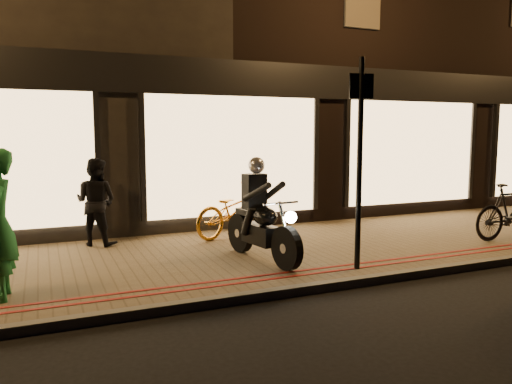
# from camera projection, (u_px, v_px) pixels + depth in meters

# --- Properties ---
(ground) EXTENTS (90.00, 90.00, 0.00)m
(ground) POSITION_uv_depth(u_px,v_px,m) (341.00, 290.00, 6.63)
(ground) COLOR black
(ground) RESTS_ON ground
(sidewalk) EXTENTS (50.00, 4.00, 0.12)m
(sidewalk) POSITION_uv_depth(u_px,v_px,m) (276.00, 252.00, 8.45)
(sidewalk) COLOR brown
(sidewalk) RESTS_ON ground
(kerb_stone) EXTENTS (50.00, 0.14, 0.12)m
(kerb_stone) POSITION_uv_depth(u_px,v_px,m) (339.00, 284.00, 6.67)
(kerb_stone) COLOR #59544C
(kerb_stone) RESTS_ON ground
(red_kerb_lines) EXTENTS (50.00, 0.26, 0.01)m
(red_kerb_lines) POSITION_uv_depth(u_px,v_px,m) (320.00, 270.00, 7.12)
(red_kerb_lines) COLOR maroon
(red_kerb_lines) RESTS_ON sidewalk
(building_row) EXTENTS (48.00, 10.11, 8.50)m
(building_row) POSITION_uv_depth(u_px,v_px,m) (171.00, 57.00, 14.32)
(building_row) COLOR black
(building_row) RESTS_ON ground
(motorcycle) EXTENTS (0.66, 1.94, 1.59)m
(motorcycle) POSITION_uv_depth(u_px,v_px,m) (261.00, 221.00, 7.66)
(motorcycle) COLOR black
(motorcycle) RESTS_ON sidewalk
(sign_post) EXTENTS (0.35, 0.10, 3.00)m
(sign_post) POSITION_uv_depth(u_px,v_px,m) (360.00, 153.00, 7.03)
(sign_post) COLOR black
(sign_post) RESTS_ON sidewalk
(bicycle_gold) EXTENTS (1.99, 1.33, 0.99)m
(bicycle_gold) POSITION_uv_depth(u_px,v_px,m) (234.00, 210.00, 9.47)
(bicycle_gold) COLOR orange
(bicycle_gold) RESTS_ON sidewalk
(bicycle_dark) EXTENTS (1.74, 0.51, 1.04)m
(bicycle_dark) POSITION_uv_depth(u_px,v_px,m) (511.00, 211.00, 9.18)
(bicycle_dark) COLOR black
(bicycle_dark) RESTS_ON sidewalk
(person_dark) EXTENTS (0.94, 0.90, 1.52)m
(person_dark) POSITION_uv_depth(u_px,v_px,m) (96.00, 202.00, 8.67)
(person_dark) COLOR black
(person_dark) RESTS_ON sidewalk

